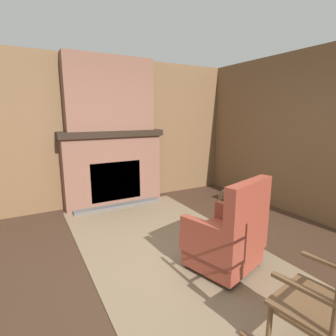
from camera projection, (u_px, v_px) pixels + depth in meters
ground_plane at (180, 265)px, 2.96m from camera, size 14.00×14.00×0.00m
wood_panel_wall_left at (109, 133)px, 4.86m from camera, size 0.06×5.63×2.66m
wood_panel_wall_back at (328, 137)px, 3.88m from camera, size 5.63×0.09×2.66m
fireplace_hearth at (113, 169)px, 4.82m from camera, size 0.53×1.87×1.38m
chimney_breast at (110, 94)px, 4.56m from camera, size 0.28×1.55×1.26m
area_rug at (172, 250)px, 3.26m from camera, size 3.94×2.02×0.01m
armchair at (228, 238)px, 2.80m from camera, size 0.82×0.87×1.04m
rocking_chair at (321, 307)px, 1.71m from camera, size 0.86×0.58×1.31m
firewood_stack at (231, 195)px, 5.18m from camera, size 0.41×0.44×0.22m
oil_lamp_vase at (78, 125)px, 4.42m from camera, size 0.10×0.10×0.30m
storage_case at (122, 126)px, 4.80m from camera, size 0.15×0.27×0.16m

